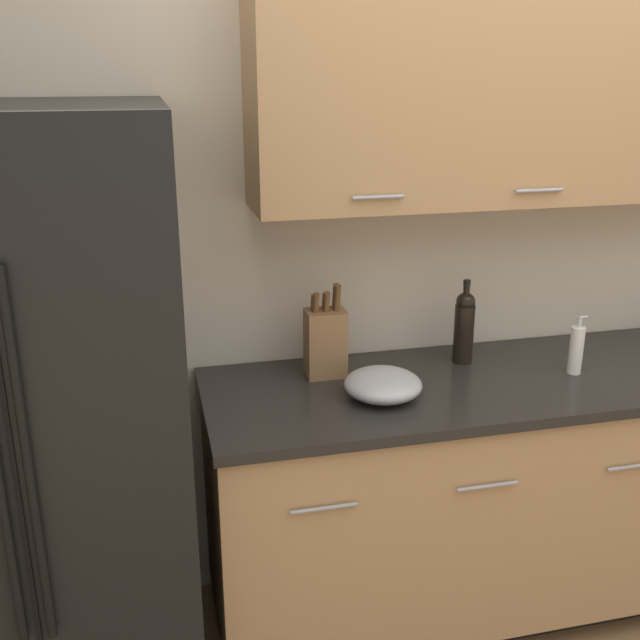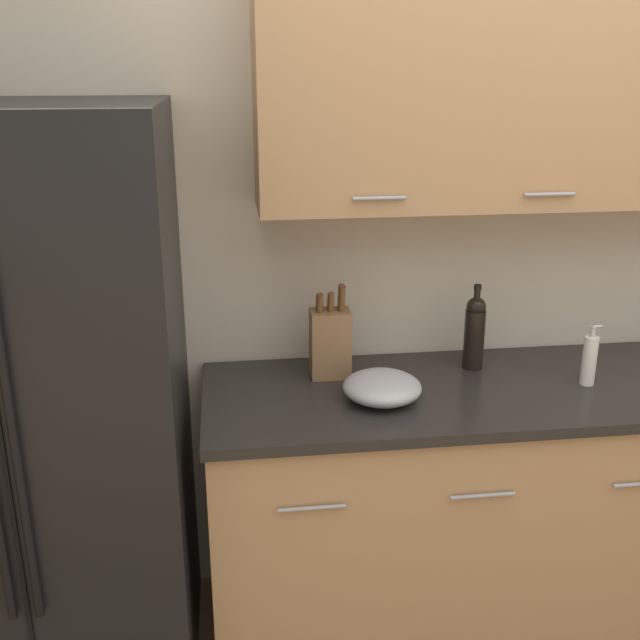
{
  "view_description": "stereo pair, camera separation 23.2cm",
  "coord_description": "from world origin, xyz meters",
  "px_view_note": "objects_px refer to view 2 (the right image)",
  "views": [
    {
      "loc": [
        -1.26,
        -1.19,
        1.93
      ],
      "look_at": [
        -0.75,
        0.94,
        1.17
      ],
      "focal_mm": 42.0,
      "sensor_mm": 36.0,
      "label": 1
    },
    {
      "loc": [
        -1.03,
        -1.23,
        1.93
      ],
      "look_at": [
        -0.75,
        0.94,
        1.17
      ],
      "focal_mm": 42.0,
      "sensor_mm": 36.0,
      "label": 2
    }
  ],
  "objects_px": {
    "refrigerator": "(39,417)",
    "mixing_bowl": "(382,387)",
    "soap_dispenser": "(589,360)",
    "knife_block": "(330,341)",
    "wine_bottle": "(475,331)"
  },
  "relations": [
    {
      "from": "refrigerator",
      "to": "mixing_bowl",
      "type": "bearing_deg",
      "value": -1.19
    },
    {
      "from": "soap_dispenser",
      "to": "mixing_bowl",
      "type": "height_order",
      "value": "soap_dispenser"
    },
    {
      "from": "refrigerator",
      "to": "mixing_bowl",
      "type": "xyz_separation_m",
      "value": [
        1.05,
        -0.02,
        0.05
      ]
    },
    {
      "from": "wine_bottle",
      "to": "mixing_bowl",
      "type": "height_order",
      "value": "wine_bottle"
    },
    {
      "from": "refrigerator",
      "to": "mixing_bowl",
      "type": "distance_m",
      "value": 1.05
    },
    {
      "from": "wine_bottle",
      "to": "soap_dispenser",
      "type": "xyz_separation_m",
      "value": [
        0.33,
        -0.18,
        -0.05
      ]
    },
    {
      "from": "knife_block",
      "to": "soap_dispenser",
      "type": "distance_m",
      "value": 0.85
    },
    {
      "from": "knife_block",
      "to": "mixing_bowl",
      "type": "xyz_separation_m",
      "value": [
        0.13,
        -0.22,
        -0.08
      ]
    },
    {
      "from": "soap_dispenser",
      "to": "refrigerator",
      "type": "bearing_deg",
      "value": -179.54
    },
    {
      "from": "wine_bottle",
      "to": "soap_dispenser",
      "type": "height_order",
      "value": "wine_bottle"
    },
    {
      "from": "refrigerator",
      "to": "mixing_bowl",
      "type": "height_order",
      "value": "refrigerator"
    },
    {
      "from": "knife_block",
      "to": "wine_bottle",
      "type": "relative_size",
      "value": 1.07
    },
    {
      "from": "mixing_bowl",
      "to": "soap_dispenser",
      "type": "bearing_deg",
      "value": 2.95
    },
    {
      "from": "mixing_bowl",
      "to": "knife_block",
      "type": "bearing_deg",
      "value": 121.89
    },
    {
      "from": "wine_bottle",
      "to": "mixing_bowl",
      "type": "bearing_deg",
      "value": -149.01
    }
  ]
}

